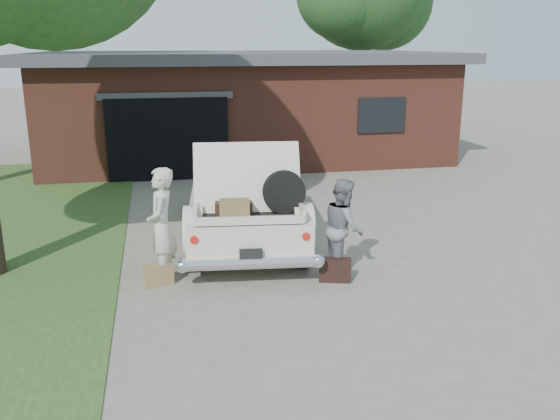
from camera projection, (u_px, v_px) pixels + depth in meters
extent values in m
plane|color=gray|center=(288.00, 291.00, 8.86)|extent=(90.00, 90.00, 0.00)
cube|color=brown|center=(242.00, 108.00, 19.48)|extent=(12.00, 7.00, 3.00)
cube|color=#4C4C51|center=(241.00, 57.00, 19.03)|extent=(12.80, 7.80, 0.30)
cube|color=black|center=(168.00, 139.00, 15.85)|extent=(3.20, 0.30, 2.20)
cube|color=#4C4C51|center=(166.00, 96.00, 15.47)|extent=(3.50, 0.12, 0.18)
cube|color=black|center=(381.00, 115.00, 16.83)|extent=(1.40, 0.08, 1.00)
cylinder|color=#38281E|center=(360.00, 71.00, 25.80)|extent=(0.44, 0.44, 4.78)
sphere|color=#335D26|center=(385.00, 2.00, 25.76)|extent=(4.10, 4.10, 4.10)
cube|color=beige|center=(244.00, 204.00, 11.27)|extent=(2.47, 5.25, 0.66)
cube|color=#B9B6A2|center=(243.00, 170.00, 11.40)|extent=(1.89, 2.20, 0.53)
cube|color=black|center=(241.00, 162.00, 12.33)|extent=(1.57, 0.25, 0.45)
cube|color=black|center=(245.00, 183.00, 10.48)|extent=(1.57, 0.25, 0.45)
cylinder|color=black|center=(194.00, 250.00, 9.62)|extent=(0.30, 0.69, 0.67)
cylinder|color=black|center=(302.00, 247.00, 9.78)|extent=(0.30, 0.69, 0.67)
cylinder|color=black|center=(200.00, 197.00, 12.92)|extent=(0.30, 0.69, 0.67)
cylinder|color=black|center=(282.00, 195.00, 13.09)|extent=(0.30, 0.69, 0.67)
cylinder|color=silver|center=(251.00, 263.00, 8.85)|extent=(2.09, 0.41, 0.18)
cylinder|color=#A5140F|center=(194.00, 239.00, 8.74)|extent=(0.13, 0.11, 0.12)
cylinder|color=#A5140F|center=(306.00, 236.00, 8.89)|extent=(0.13, 0.11, 0.12)
cube|color=black|center=(251.00, 254.00, 8.79)|extent=(0.35, 0.06, 0.17)
cube|color=black|center=(248.00, 214.00, 9.33)|extent=(1.69, 1.28, 0.04)
cube|color=beige|center=(196.00, 209.00, 9.22)|extent=(0.18, 1.12, 0.18)
cube|color=beige|center=(300.00, 207.00, 9.38)|extent=(0.18, 1.12, 0.18)
cube|color=beige|center=(250.00, 221.00, 8.78)|extent=(1.62, 0.24, 0.12)
cube|color=beige|center=(247.00, 177.00, 9.45)|extent=(1.76, 0.77, 1.05)
cube|color=#3C271A|center=(233.00, 207.00, 9.32)|extent=(0.61, 0.43, 0.19)
cube|color=olive|center=(235.00, 210.00, 8.90)|extent=(0.48, 0.34, 0.31)
cube|color=black|center=(258.00, 202.00, 9.60)|extent=(0.65, 0.47, 0.19)
cylinder|color=black|center=(284.00, 192.00, 9.23)|extent=(0.69, 0.24, 0.67)
imported|color=beige|center=(162.00, 226.00, 9.00)|extent=(0.50, 0.70, 1.80)
imported|color=slate|center=(343.00, 227.00, 9.32)|extent=(0.64, 0.79, 1.57)
cube|color=#99794E|center=(158.00, 275.00, 9.02)|extent=(0.47, 0.28, 0.35)
cube|color=black|center=(335.00, 270.00, 9.18)|extent=(0.52, 0.29, 0.38)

